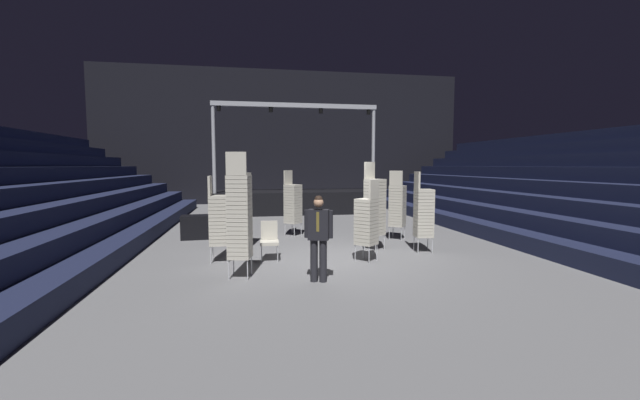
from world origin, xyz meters
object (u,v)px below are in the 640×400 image
(equipment_road_case, at_px, (196,227))
(chair_stack_front_left, at_px, (367,220))
(chair_stack_front_right, at_px, (219,219))
(chair_stack_rear_centre, at_px, (239,216))
(chair_stack_rear_right, at_px, (375,206))
(man_with_tie, at_px, (319,233))
(chair_stack_rear_left, at_px, (293,203))
(chair_stack_mid_left, at_px, (397,205))
(stage_riser, at_px, (294,200))
(chair_stack_mid_right, at_px, (241,202))
(chair_stack_mid_centre, at_px, (423,212))
(loose_chair_near_man, at_px, (269,238))

(equipment_road_case, bearing_deg, chair_stack_front_left, -40.11)
(chair_stack_front_right, relative_size, chair_stack_rear_centre, 0.80)
(chair_stack_front_right, relative_size, chair_stack_rear_right, 0.86)
(chair_stack_front_left, xyz_separation_m, chair_stack_rear_right, (0.60, 1.25, 0.21))
(man_with_tie, xyz_separation_m, chair_stack_rear_left, (0.06, 5.28, 0.10))
(chair_stack_rear_left, distance_m, equipment_road_case, 3.14)
(chair_stack_front_right, distance_m, chair_stack_mid_left, 5.62)
(stage_riser, bearing_deg, chair_stack_mid_right, -106.18)
(chair_stack_mid_left, relative_size, chair_stack_rear_right, 0.89)
(man_with_tie, distance_m, chair_stack_mid_centre, 3.88)
(chair_stack_mid_right, distance_m, chair_stack_rear_left, 2.38)
(chair_stack_front_left, bearing_deg, stage_riser, 50.25)
(chair_stack_rear_left, relative_size, equipment_road_case, 2.37)
(equipment_road_case, distance_m, loose_chair_near_man, 3.87)
(stage_riser, distance_m, loose_chair_near_man, 9.84)
(stage_riser, xyz_separation_m, chair_stack_mid_centre, (2.41, -9.47, 0.46))
(chair_stack_rear_left, xyz_separation_m, chair_stack_rear_right, (1.96, -2.56, 0.13))
(chair_stack_front_right, xyz_separation_m, equipment_road_case, (-0.95, 3.16, -0.66))
(chair_stack_mid_left, bearing_deg, chair_stack_rear_left, -163.36)
(stage_riser, xyz_separation_m, chair_stack_rear_right, (1.24, -8.94, 0.59))
(stage_riser, bearing_deg, chair_stack_front_left, -86.41)
(man_with_tie, relative_size, chair_stack_rear_left, 0.80)
(chair_stack_mid_right, height_order, chair_stack_mid_centre, chair_stack_mid_right)
(man_with_tie, relative_size, chair_stack_front_right, 0.83)
(chair_stack_front_left, bearing_deg, equipment_road_case, 96.54)
(chair_stack_front_right, relative_size, chair_stack_mid_left, 0.96)
(chair_stack_mid_left, bearing_deg, stage_riser, 145.63)
(loose_chair_near_man, bearing_deg, chair_stack_rear_centre, 66.59)
(chair_stack_rear_right, relative_size, loose_chair_near_man, 2.53)
(chair_stack_front_right, bearing_deg, chair_stack_front_left, 82.76)
(stage_riser, distance_m, man_with_tie, 11.70)
(chair_stack_front_left, height_order, chair_stack_rear_right, chair_stack_rear_right)
(chair_stack_rear_left, height_order, equipment_road_case, chair_stack_rear_left)
(chair_stack_front_right, bearing_deg, man_with_tie, 47.16)
(chair_stack_rear_left, bearing_deg, chair_stack_mid_left, 111.69)
(man_with_tie, relative_size, chair_stack_mid_centre, 0.80)
(chair_stack_rear_left, distance_m, chair_stack_rear_centre, 4.96)
(chair_stack_front_right, distance_m, chair_stack_rear_centre, 1.56)
(chair_stack_mid_right, bearing_deg, chair_stack_front_right, 5.20)
(chair_stack_mid_centre, relative_size, chair_stack_rear_right, 0.89)
(stage_riser, height_order, man_with_tie, stage_riser)
(chair_stack_front_right, bearing_deg, chair_stack_rear_right, 101.53)
(stage_riser, height_order, equipment_road_case, stage_riser)
(equipment_road_case, xyz_separation_m, loose_chair_near_man, (2.13, -3.23, 0.16))
(chair_stack_front_left, height_order, chair_stack_rear_left, chair_stack_rear_left)
(chair_stack_mid_centre, relative_size, chair_stack_rear_centre, 0.83)
(chair_stack_mid_centre, xyz_separation_m, chair_stack_rear_centre, (-4.73, -1.62, 0.21))
(man_with_tie, height_order, chair_stack_rear_left, chair_stack_rear_left)
(chair_stack_front_left, xyz_separation_m, chair_stack_mid_left, (1.76, 2.58, 0.08))
(man_with_tie, bearing_deg, chair_stack_front_right, -27.30)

